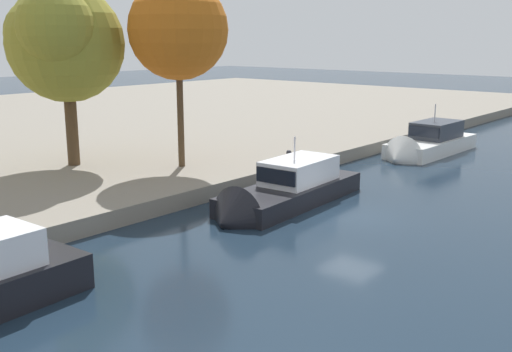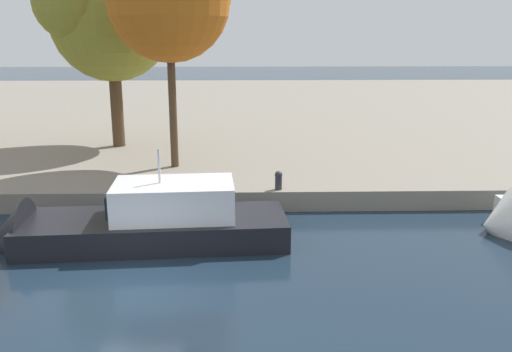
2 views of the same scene
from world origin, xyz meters
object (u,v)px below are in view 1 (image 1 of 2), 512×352
at_px(motor_yacht_1, 283,194).
at_px(mooring_bollard_1, 289,156).
at_px(motor_yacht_2, 427,146).
at_px(tree_0, 180,30).
at_px(tree_2, 60,40).

distance_m(motor_yacht_1, mooring_bollard_1, 6.34).
distance_m(motor_yacht_2, tree_0, 19.51).
relative_size(motor_yacht_2, tree_2, 0.97).
xyz_separation_m(motor_yacht_1, motor_yacht_2, (16.98, 0.48, 0.03)).
bearing_deg(motor_yacht_1, mooring_bollard_1, -148.58).
distance_m(mooring_bollard_1, tree_2, 14.26).
xyz_separation_m(motor_yacht_2, tree_0, (-16.40, 7.15, 7.78)).
bearing_deg(motor_yacht_1, motor_yacht_2, 177.93).
height_order(motor_yacht_2, tree_2, tree_2).
bearing_deg(motor_yacht_2, tree_2, -29.54).
relative_size(tree_0, tree_2, 1.03).
bearing_deg(mooring_bollard_1, motor_yacht_2, -14.90).
height_order(tree_0, tree_2, tree_0).
relative_size(motor_yacht_1, mooring_bollard_1, 13.07).
height_order(mooring_bollard_1, tree_0, tree_0).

